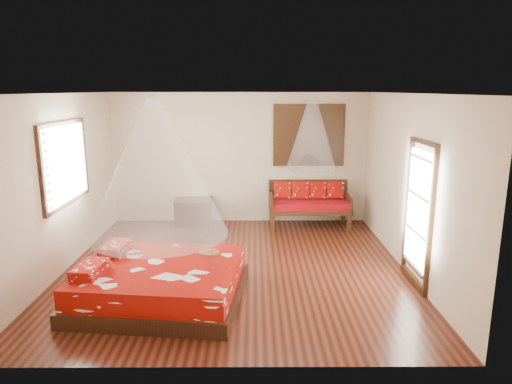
{
  "coord_description": "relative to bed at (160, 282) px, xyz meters",
  "views": [
    {
      "loc": [
        0.31,
        -7.03,
        2.86
      ],
      "look_at": [
        0.34,
        0.54,
        1.15
      ],
      "focal_mm": 32.0,
      "sensor_mm": 36.0,
      "label": 1
    }
  ],
  "objects": [
    {
      "name": "room",
      "position": [
        0.99,
        1.15,
        1.15
      ],
      "size": [
        5.54,
        5.54,
        2.84
      ],
      "color": "black",
      "rests_on": "ground"
    },
    {
      "name": "bed",
      "position": [
        0.0,
        0.0,
        0.0
      ],
      "size": [
        2.37,
        2.18,
        0.64
      ],
      "rotation": [
        0.0,
        0.0,
        -0.11
      ],
      "color": "black",
      "rests_on": "floor"
    },
    {
      "name": "daybed",
      "position": [
        2.48,
        3.52,
        0.27
      ],
      "size": [
        1.7,
        0.76,
        0.94
      ],
      "color": "black",
      "rests_on": "floor"
    },
    {
      "name": "storage_chest",
      "position": [
        -0.0,
        3.6,
        0.03
      ],
      "size": [
        0.84,
        0.63,
        0.56
      ],
      "rotation": [
        0.0,
        0.0,
        0.05
      ],
      "color": "black",
      "rests_on": "floor"
    },
    {
      "name": "shutter_panel",
      "position": [
        2.48,
        3.86,
        1.65
      ],
      "size": [
        1.52,
        0.06,
        1.32
      ],
      "color": "black",
      "rests_on": "wall_back"
    },
    {
      "name": "window_left",
      "position": [
        -1.72,
        1.35,
        1.45
      ],
      "size": [
        0.1,
        1.74,
        1.34
      ],
      "color": "black",
      "rests_on": "wall_left"
    },
    {
      "name": "glazed_door",
      "position": [
        3.71,
        0.55,
        0.82
      ],
      "size": [
        0.08,
        1.02,
        2.16
      ],
      "color": "black",
      "rests_on": "floor"
    },
    {
      "name": "wine_tray",
      "position": [
        0.64,
        0.46,
        0.31
      ],
      "size": [
        0.29,
        0.29,
        0.23
      ],
      "rotation": [
        0.0,
        0.0,
        -0.26
      ],
      "color": "brown",
      "rests_on": "bed"
    },
    {
      "name": "mosquito_net_main",
      "position": [
        0.02,
        -0.0,
        1.6
      ],
      "size": [
        1.87,
        1.87,
        1.8
      ],
      "primitive_type": "cone",
      "color": "white",
      "rests_on": "ceiling"
    },
    {
      "name": "mosquito_net_daybed",
      "position": [
        2.48,
        3.4,
        1.75
      ],
      "size": [
        1.03,
        1.03,
        1.5
      ],
      "primitive_type": "cone",
      "color": "white",
      "rests_on": "ceiling"
    }
  ]
}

